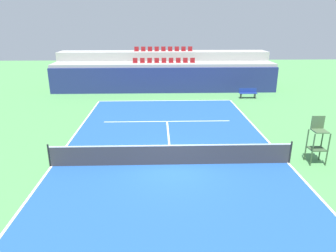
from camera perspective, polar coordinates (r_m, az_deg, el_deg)
name	(u,v)px	position (r m, az deg, el deg)	size (l,w,h in m)	color
ground_plane	(171,165)	(14.19, 0.59, -7.22)	(80.00, 80.00, 0.00)	#4C8C4C
court_surface	(171,165)	(14.19, 0.59, -7.20)	(11.00, 24.00, 0.01)	#1E4C99
baseline_far	(165,101)	(25.46, -0.54, 4.74)	(11.00, 0.10, 0.00)	white
sideline_left	(52,166)	(15.00, -20.87, -7.00)	(0.10, 24.00, 0.00)	white
sideline_right	(288,163)	(15.40, 21.44, -6.39)	(0.10, 24.00, 0.00)	white
service_line_far	(167,121)	(20.13, -0.17, 0.87)	(8.26, 0.10, 0.00)	white
centre_service_line	(169,139)	(17.12, 0.14, -2.46)	(0.10, 6.40, 0.00)	white
back_wall	(164,81)	(28.09, -0.69, 8.47)	(20.68, 0.30, 2.30)	navy
stands_tier_lower	(164,77)	(29.39, -0.75, 9.20)	(20.68, 2.40, 2.57)	#9E9E99
stands_tier_upper	(164,68)	(31.70, -0.84, 10.69)	(20.68, 2.40, 3.41)	#9E9E99
seating_row_lower	(164,61)	(29.28, -0.76, 11.95)	(5.83, 0.44, 0.44)	maroon
seating_row_upper	(163,50)	(31.58, -0.86, 14.00)	(5.83, 0.44, 0.44)	maroon
tennis_net	(171,155)	(13.98, 0.60, -5.35)	(11.08, 0.08, 1.07)	black
umpire_chair	(318,139)	(15.55, 26.12, -2.11)	(0.76, 0.66, 2.20)	#334C2D
player_bench	(248,92)	(27.12, 14.66, 6.08)	(1.50, 0.40, 0.85)	navy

